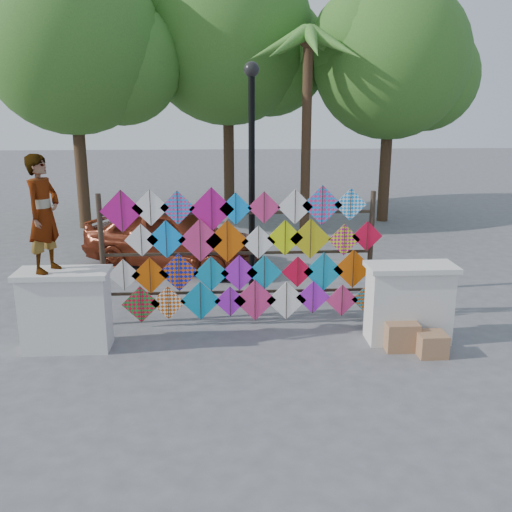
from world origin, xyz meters
name	(u,v)px	position (x,y,z in m)	size (l,w,h in m)	color
ground	(240,339)	(0.00, 0.00, 0.00)	(80.00, 80.00, 0.00)	slate
parapet_left	(66,310)	(-2.70, -0.20, 0.65)	(1.40, 0.65, 1.28)	silver
parapet_right	(409,303)	(2.70, -0.20, 0.65)	(1.40, 0.65, 1.28)	silver
kite_rack	(242,256)	(0.07, 0.72, 1.22)	(4.92, 0.24, 2.42)	#2D2319
tree_west	(75,44)	(-4.40, 9.03, 5.38)	(5.85, 5.20, 8.01)	#4C3920
tree_mid	(231,38)	(0.11, 11.03, 5.77)	(6.30, 5.60, 8.61)	#4C3920
tree_east	(394,61)	(5.09, 9.53, 4.99)	(5.40, 4.80, 7.42)	#4C3920
palm_tree	(308,58)	(2.20, 8.00, 4.95)	(3.62, 3.62, 5.83)	#4C3920
vendor_woman	(43,214)	(-2.90, -0.20, 2.16)	(0.64, 0.42, 1.76)	#99999E
sedan	(174,237)	(-1.40, 4.41, 0.72)	(1.71, 4.25, 1.45)	maroon
lamppost	(252,161)	(0.30, 2.00, 2.69)	(0.28, 0.28, 4.46)	black
cardboard_box_near	(400,335)	(2.50, -0.50, 0.22)	(0.51, 0.45, 0.45)	#A77951
cardboard_box_far	(431,344)	(2.89, -0.78, 0.18)	(0.43, 0.39, 0.36)	#A77951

